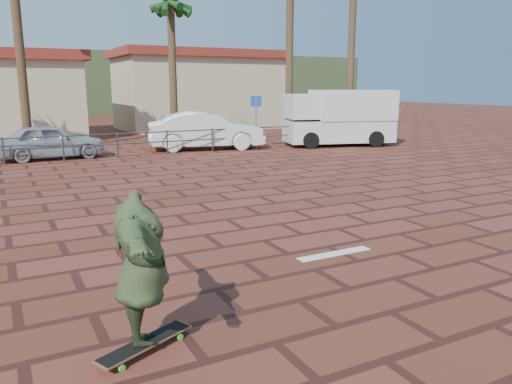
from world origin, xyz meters
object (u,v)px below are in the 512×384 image
(skateboarder, at_px, (141,268))
(longboard, at_px, (145,344))
(campervan, at_px, (340,116))
(car_white, at_px, (206,130))
(car_silver, at_px, (50,141))

(skateboarder, bearing_deg, longboard, 0.00)
(campervan, xyz_separation_m, car_white, (-6.16, 1.51, -0.53))
(skateboarder, xyz_separation_m, car_white, (7.12, 15.84, -0.11))
(car_silver, height_order, car_white, car_white)
(campervan, xyz_separation_m, car_silver, (-12.63, 1.51, -0.68))
(car_silver, bearing_deg, longboard, 175.41)
(skateboarder, relative_size, car_silver, 0.52)
(skateboarder, height_order, car_white, skateboarder)
(skateboarder, bearing_deg, campervan, -33.68)
(campervan, distance_m, car_white, 6.36)
(longboard, height_order, car_white, car_white)
(longboard, distance_m, car_silver, 15.86)
(longboard, height_order, campervan, campervan)
(car_silver, distance_m, car_white, 6.47)
(skateboarder, relative_size, campervan, 0.38)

